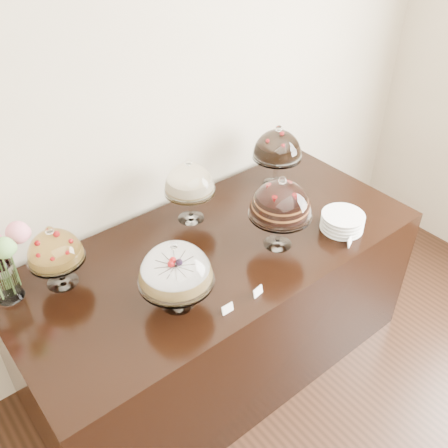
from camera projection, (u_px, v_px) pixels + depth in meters
wall_back at (94, 123)px, 2.43m from camera, size 5.00×0.04×3.00m
display_counter at (219, 307)px, 2.88m from camera, size 2.20×1.00×0.90m
cake_stand_sugar_sponge at (175, 267)px, 2.15m from camera, size 0.34×0.34×0.37m
cake_stand_choco_layer at (281, 202)px, 2.47m from camera, size 0.32×0.32×0.41m
cake_stand_cheesecake at (189, 181)px, 2.67m from camera, size 0.28×0.28×0.38m
cake_stand_dark_choco at (278, 147)px, 2.96m from camera, size 0.30×0.30×0.39m
cake_stand_fruit_tart at (54, 249)px, 2.28m from camera, size 0.27×0.27×0.33m
plate_stack at (342, 222)px, 2.71m from camera, size 0.23×0.23×0.09m
price_card_left at (228, 309)px, 2.23m from camera, size 0.06×0.02×0.04m
price_card_right at (350, 242)px, 2.61m from camera, size 0.06×0.04×0.04m
price_card_extra at (258, 292)px, 2.32m from camera, size 0.06×0.02×0.04m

